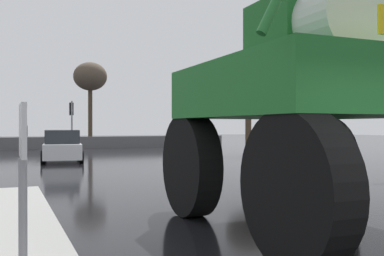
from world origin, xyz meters
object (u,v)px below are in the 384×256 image
object	(u,v)px
bare_tree_far_center	(90,78)
streetlight_near_right	(323,57)
oversize_sprayer	(311,104)
bare_tree_right	(248,75)
traffic_signal_near_right	(281,85)
sedan_ahead	(62,147)
traffic_signal_far_left	(71,115)
lane_arrow_sign	(23,170)

from	to	relation	value
bare_tree_far_center	streetlight_near_right	bearing A→B (deg)	-76.40
oversize_sprayer	bare_tree_right	distance (m)	20.52
bare_tree_far_center	traffic_signal_near_right	bearing A→B (deg)	-87.55
sedan_ahead	bare_tree_right	distance (m)	12.45
oversize_sprayer	bare_tree_right	bearing A→B (deg)	-26.95
traffic_signal_far_left	bare_tree_right	world-z (taller)	bare_tree_right
lane_arrow_sign	bare_tree_far_center	bearing A→B (deg)	78.88
lane_arrow_sign	bare_tree_far_center	distance (m)	33.98
streetlight_near_right	bare_tree_far_center	bearing A→B (deg)	103.60
sedan_ahead	traffic_signal_far_left	size ratio (longest dim) A/B	1.27
sedan_ahead	traffic_signal_near_right	bearing A→B (deg)	-148.44
traffic_signal_far_left	traffic_signal_near_right	bearing A→B (deg)	-79.29
bare_tree_right	bare_tree_far_center	xyz separation A→B (m)	(-7.53, 12.89, 0.82)
traffic_signal_far_left	lane_arrow_sign	bearing A→B (deg)	-98.73
lane_arrow_sign	sedan_ahead	size ratio (longest dim) A/B	0.41
traffic_signal_near_right	oversize_sprayer	bearing A→B (deg)	-119.86
oversize_sprayer	bare_tree_right	world-z (taller)	bare_tree_right
traffic_signal_far_left	bare_tree_right	size ratio (longest dim) A/B	0.54
oversize_sprayer	bare_tree_far_center	size ratio (longest dim) A/B	0.75
traffic_signal_near_right	streetlight_near_right	bearing A→B (deg)	37.34
traffic_signal_far_left	streetlight_near_right	distance (m)	17.59
sedan_ahead	traffic_signal_far_left	bearing A→B (deg)	-4.66
lane_arrow_sign	traffic_signal_far_left	size ratio (longest dim) A/B	0.52
traffic_signal_near_right	sedan_ahead	bearing A→B (deg)	115.24
sedan_ahead	streetlight_near_right	xyz separation A→B (m)	(9.45, -7.57, 3.84)
streetlight_near_right	bare_tree_right	distance (m)	9.77
traffic_signal_near_right	traffic_signal_far_left	size ratio (longest dim) A/B	1.20
traffic_signal_near_right	bare_tree_right	distance (m)	14.49
sedan_ahead	lane_arrow_sign	bearing A→B (deg)	178.59
oversize_sprayer	traffic_signal_near_right	world-z (taller)	oversize_sprayer
traffic_signal_near_right	bare_tree_far_center	xyz separation A→B (m)	(-1.10, 25.72, 2.78)
sedan_ahead	streetlight_near_right	size ratio (longest dim) A/B	0.52
lane_arrow_sign	streetlight_near_right	size ratio (longest dim) A/B	0.21
streetlight_near_right	bare_tree_right	bearing A→B (deg)	77.55
bare_tree_right	lane_arrow_sign	bearing A→B (deg)	-124.80
oversize_sprayer	bare_tree_far_center	xyz separation A→B (m)	(1.87, 30.90, 3.64)
traffic_signal_far_left	streetlight_near_right	bearing A→B (deg)	-63.13
oversize_sprayer	sedan_ahead	xyz separation A→B (m)	(-2.15, 16.06, -1.37)
lane_arrow_sign	bare_tree_far_center	world-z (taller)	bare_tree_far_center
lane_arrow_sign	traffic_signal_far_left	world-z (taller)	traffic_signal_far_left
sedan_ahead	bare_tree_far_center	distance (m)	16.18
lane_arrow_sign	traffic_signal_far_left	bearing A→B (deg)	81.27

